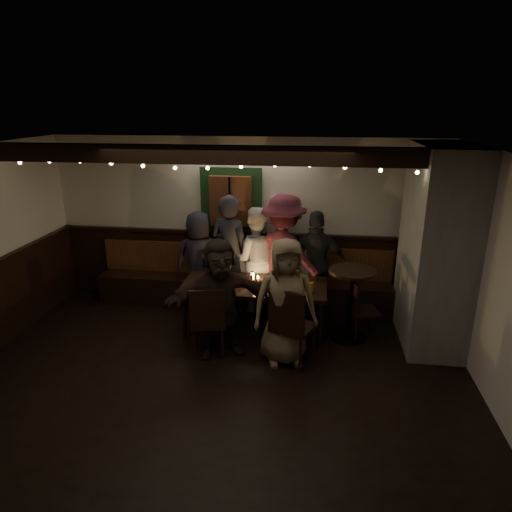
# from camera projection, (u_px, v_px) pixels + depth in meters

# --- Properties ---
(room) EXTENTS (6.02, 5.01, 2.62)m
(room) POSITION_uv_depth(u_px,v_px,m) (312.00, 261.00, 6.06)
(room) COLOR black
(room) RESTS_ON ground
(dining_table) EXTENTS (1.97, 0.85, 0.85)m
(dining_table) POSITION_uv_depth(u_px,v_px,m) (254.00, 289.00, 6.27)
(dining_table) COLOR black
(dining_table) RESTS_ON ground
(chair_near_left) EXTENTS (0.51, 0.51, 0.95)m
(chair_near_left) POSITION_uv_depth(u_px,v_px,m) (208.00, 318.00, 5.66)
(chair_near_left) COLOR black
(chair_near_left) RESTS_ON ground
(chair_near_right) EXTENTS (0.60, 0.60, 1.02)m
(chair_near_right) POSITION_uv_depth(u_px,v_px,m) (290.00, 322.00, 5.45)
(chair_near_right) COLOR black
(chair_near_right) RESTS_ON ground
(chair_end) EXTENTS (0.45, 0.45, 0.82)m
(chair_end) POSITION_uv_depth(u_px,v_px,m) (359.00, 306.00, 6.16)
(chair_end) COLOR black
(chair_end) RESTS_ON ground
(high_top) EXTENTS (0.62, 0.62, 0.99)m
(high_top) POSITION_uv_depth(u_px,v_px,m) (351.00, 295.00, 6.09)
(high_top) COLOR black
(high_top) RESTS_ON ground
(person_a) EXTENTS (0.86, 0.69, 1.53)m
(person_a) POSITION_uv_depth(u_px,v_px,m) (199.00, 260.00, 7.04)
(person_a) COLOR black
(person_a) RESTS_ON ground
(person_b) EXTENTS (0.78, 0.66, 1.81)m
(person_b) POSITION_uv_depth(u_px,v_px,m) (231.00, 254.00, 6.89)
(person_b) COLOR #23242C
(person_b) RESTS_ON ground
(person_c) EXTENTS (0.86, 0.71, 1.62)m
(person_c) POSITION_uv_depth(u_px,v_px,m) (255.00, 259.00, 6.94)
(person_c) COLOR silver
(person_c) RESTS_ON ground
(person_d) EXTENTS (1.36, 1.11, 1.84)m
(person_d) POSITION_uv_depth(u_px,v_px,m) (284.00, 256.00, 6.76)
(person_d) COLOR #551F2D
(person_d) RESTS_ON ground
(person_e) EXTENTS (0.96, 0.43, 1.61)m
(person_e) POSITION_uv_depth(u_px,v_px,m) (316.00, 265.00, 6.71)
(person_e) COLOR #26262A
(person_e) RESTS_ON ground
(person_f) EXTENTS (1.49, 0.97, 1.53)m
(person_f) POSITION_uv_depth(u_px,v_px,m) (220.00, 299.00, 5.65)
(person_f) COLOR black
(person_f) RESTS_ON ground
(person_g) EXTENTS (0.88, 0.69, 1.59)m
(person_g) POSITION_uv_depth(u_px,v_px,m) (285.00, 302.00, 5.49)
(person_g) COLOR #79664B
(person_g) RESTS_ON ground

